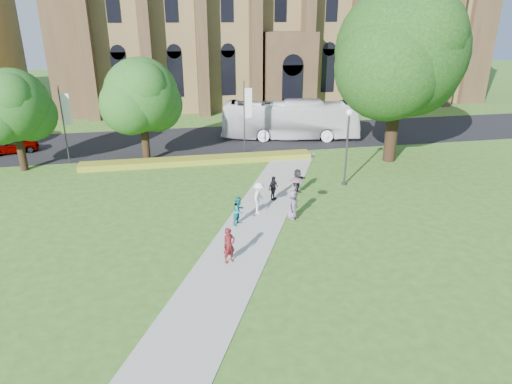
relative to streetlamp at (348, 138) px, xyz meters
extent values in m
plane|color=#3D5B1B|center=(-7.50, -6.50, -3.30)|extent=(160.00, 160.00, 0.00)
cube|color=black|center=(-7.50, 13.50, -3.29)|extent=(160.00, 10.00, 0.02)
cube|color=#B2B2A8|center=(-7.50, -5.50, -3.28)|extent=(15.58, 28.54, 0.04)
cube|color=#AD9922|center=(-9.50, 6.70, -3.07)|extent=(18.00, 1.40, 0.45)
cube|color=olive|center=(2.50, 33.50, 5.20)|extent=(52.00, 16.00, 17.00)
cube|color=brown|center=(-22.00, 26.50, 7.20)|extent=(3.50, 3.50, 21.00)
cube|color=brown|center=(27.00, 26.50, 7.20)|extent=(3.50, 3.50, 21.00)
cube|color=brown|center=(2.50, 24.50, 1.20)|extent=(6.00, 2.50, 9.00)
cylinder|color=#38383D|center=(0.00, 0.00, -0.90)|extent=(0.14, 0.14, 4.80)
sphere|color=white|center=(0.00, 0.00, 1.72)|extent=(0.44, 0.44, 0.44)
cylinder|color=#38383D|center=(0.00, 0.00, -3.22)|extent=(0.36, 0.36, 0.15)
cylinder|color=#332114|center=(5.50, 4.50, 0.00)|extent=(0.96, 0.96, 6.60)
sphere|color=#11330E|center=(5.50, 4.50, 5.10)|extent=(9.60, 9.60, 9.60)
cylinder|color=#332114|center=(-22.50, 7.50, -1.37)|extent=(0.56, 0.56, 3.85)
sphere|color=#224B16|center=(-22.50, 7.50, 1.60)|extent=(5.20, 5.20, 5.20)
cylinder|color=#332114|center=(-13.50, 8.00, -1.23)|extent=(0.60, 0.60, 4.12)
sphere|color=#224B16|center=(-13.50, 8.00, 1.95)|extent=(5.60, 5.60, 5.60)
cylinder|color=#38383D|center=(-5.50, 8.70, -0.30)|extent=(0.10, 0.10, 6.00)
cube|color=white|center=(-5.15, 8.70, 0.90)|extent=(0.60, 0.02, 2.40)
cylinder|color=#38383D|center=(-19.50, 8.70, -0.30)|extent=(0.10, 0.10, 6.00)
cube|color=white|center=(-19.15, 8.70, 0.90)|extent=(0.60, 0.02, 2.40)
imported|color=white|center=(-0.57, 12.58, -1.52)|extent=(12.96, 5.47, 3.52)
imported|color=gray|center=(-24.69, 12.41, -2.57)|extent=(4.43, 2.72, 1.41)
imported|color=#5D1519|center=(-9.20, -8.91, -2.38)|extent=(0.76, 0.65, 1.75)
imported|color=#19757D|center=(-8.11, -4.92, -2.43)|extent=(1.00, 1.01, 1.64)
imported|color=white|center=(-6.70, -3.53, -2.32)|extent=(1.16, 1.40, 1.88)
imported|color=black|center=(-5.44, -1.78, -2.48)|extent=(0.94, 0.89, 1.55)
imported|color=slate|center=(-4.98, -4.72, -2.40)|extent=(0.97, 0.99, 1.72)
imported|color=#25242B|center=(-3.65, -1.03, -2.43)|extent=(1.42, 1.44, 1.66)
imported|color=#C98E8D|center=(-4.80, -4.62, -1.23)|extent=(0.83, 0.83, 0.61)
camera|label=1|loc=(-11.54, -27.73, 7.87)|focal=32.00mm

